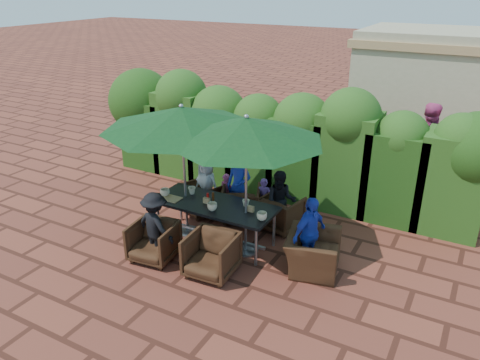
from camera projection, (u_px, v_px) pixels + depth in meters
The scene contains 32 objects.
ground at pixel (225, 238), 8.62m from camera, with size 80.00×80.00×0.00m, color brown.
dining_table at pixel (215, 207), 8.26m from camera, with size 2.21×0.90×0.75m.
umbrella_left at pixel (182, 118), 7.94m from camera, with size 2.77×2.77×2.46m.
umbrella_right at pixel (246, 130), 7.34m from camera, with size 2.54×2.54×2.46m.
chair_far_left at pixel (201, 197), 9.44m from camera, with size 0.67×0.62×0.69m, color black.
chair_far_mid at pixel (241, 202), 9.14m from camera, with size 0.74×0.69×0.76m, color black.
chair_far_right at pixel (281, 211), 8.82m from camera, with size 0.70×0.65×0.72m, color black.
chair_near_left at pixel (153, 240), 7.84m from camera, with size 0.71×0.67×0.73m, color black.
chair_near_right at pixel (211, 253), 7.42m from camera, with size 0.75×0.70×0.77m, color black.
chair_end_right at pixel (313, 247), 7.55m from camera, with size 0.95×0.62×0.83m, color black.
adult_far_left at pixel (207, 185), 9.39m from camera, with size 0.57×0.34×1.15m, color silver.
adult_far_mid at pixel (239, 186), 9.09m from camera, with size 0.49×0.40×1.37m, color #2136B3.
adult_far_right at pixel (281, 201), 8.67m from camera, with size 0.57×0.35×1.18m, color black.
adult_near_left at pixel (155, 226), 7.81m from camera, with size 0.76×0.35×1.19m, color black.
adult_end_right at pixel (309, 234), 7.48m from camera, with size 0.74×0.37×1.27m, color #2136B3.
child_left at pixel (226, 194), 9.37m from camera, with size 0.30×0.25×0.84m, color #D74C8E.
child_right at pixel (264, 200), 9.09m from camera, with size 0.31×0.26×0.87m, color #7B4BA2.
pedestrian_a at pixel (366, 137), 11.15m from camera, with size 1.73×0.62×1.85m, color #258932.
pedestrian_b at pixel (426, 144), 10.61m from camera, with size 0.91×0.56×1.90m, color #D74C8E.
pedestrian_c at pixel (464, 160), 10.15m from camera, with size 0.98×0.45×1.53m, color gray.
cup_a at pixel (165, 192), 8.50m from camera, with size 0.18×0.18×0.14m, color beige.
cup_b at pixel (192, 190), 8.58m from camera, with size 0.14×0.14×0.13m, color beige.
cup_c at pixel (212, 207), 7.97m from camera, with size 0.17×0.17×0.14m, color beige.
cup_d at pixel (246, 203), 8.12m from camera, with size 0.13×0.13×0.12m, color beige.
cup_e at pixel (262, 216), 7.65m from camera, with size 0.17×0.17×0.14m, color beige.
ketchup_bottle at pixel (208, 197), 8.26m from camera, with size 0.04×0.04×0.17m, color #B20C0A.
sauce_bottle at pixel (213, 197), 8.29m from camera, with size 0.04×0.04×0.17m, color #4C230C.
serving_tray at pixel (171, 198), 8.40m from camera, with size 0.35×0.25×0.02m, color tan.
number_block_left at pixel (207, 201), 8.23m from camera, with size 0.12×0.06×0.10m, color tan.
number_block_right at pixel (251, 209), 7.93m from camera, with size 0.12×0.06×0.10m, color tan.
hedge_wall at pixel (271, 134), 10.06m from camera, with size 9.10×1.60×2.51m.
building at pixel (478, 96), 12.07m from camera, with size 6.20×3.08×3.20m.
Camera 1 is at (3.84, -6.45, 4.39)m, focal length 35.00 mm.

